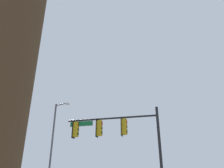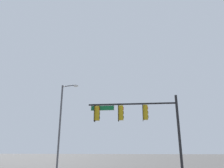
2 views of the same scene
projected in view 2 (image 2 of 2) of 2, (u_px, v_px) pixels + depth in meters
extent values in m
cylinder|color=black|center=(179.00, 134.00, 15.70)|extent=(0.19, 0.19, 5.81)
cylinder|color=black|center=(132.00, 104.00, 16.74)|extent=(6.63, 1.28, 0.13)
cube|color=black|center=(143.00, 112.00, 16.46)|extent=(0.12, 0.52, 1.30)
cube|color=#B79314|center=(145.00, 112.00, 16.44)|extent=(0.41, 0.38, 1.10)
cylinder|color=#B79314|center=(145.00, 104.00, 16.62)|extent=(0.04, 0.04, 0.12)
cylinder|color=red|center=(148.00, 108.00, 16.51)|extent=(0.07, 0.22, 0.22)
cylinder|color=#392D05|center=(148.00, 112.00, 16.42)|extent=(0.07, 0.22, 0.22)
cylinder|color=black|center=(148.00, 117.00, 16.32)|extent=(0.07, 0.22, 0.22)
cube|color=black|center=(118.00, 113.00, 16.65)|extent=(0.12, 0.52, 1.30)
cube|color=#B79314|center=(121.00, 113.00, 16.63)|extent=(0.41, 0.38, 1.10)
cylinder|color=#B79314|center=(121.00, 105.00, 16.81)|extent=(0.04, 0.04, 0.12)
cylinder|color=red|center=(123.00, 109.00, 16.71)|extent=(0.07, 0.22, 0.22)
cylinder|color=#392D05|center=(124.00, 113.00, 16.61)|extent=(0.07, 0.22, 0.22)
cylinder|color=black|center=(124.00, 117.00, 16.51)|extent=(0.07, 0.22, 0.22)
cube|color=black|center=(95.00, 113.00, 16.85)|extent=(0.12, 0.52, 1.30)
cube|color=#B79314|center=(97.00, 113.00, 16.83)|extent=(0.41, 0.38, 1.10)
cylinder|color=#B79314|center=(97.00, 106.00, 17.01)|extent=(0.04, 0.04, 0.12)
cylinder|color=red|center=(100.00, 109.00, 16.91)|extent=(0.07, 0.22, 0.22)
cylinder|color=#392D05|center=(100.00, 113.00, 16.81)|extent=(0.07, 0.22, 0.22)
cylinder|color=black|center=(100.00, 118.00, 16.71)|extent=(0.07, 0.22, 0.22)
cube|color=#0F602D|center=(103.00, 108.00, 16.90)|extent=(1.76, 0.34, 0.34)
cube|color=white|center=(103.00, 108.00, 16.90)|extent=(1.82, 0.34, 0.40)
cylinder|color=#4C4C51|center=(60.00, 126.00, 21.93)|extent=(0.18, 0.18, 8.47)
cylinder|color=#4C4C51|center=(69.00, 86.00, 22.85)|extent=(1.65, 0.27, 0.10)
ellipsoid|color=silver|center=(76.00, 86.00, 22.52)|extent=(0.56, 0.28, 0.20)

